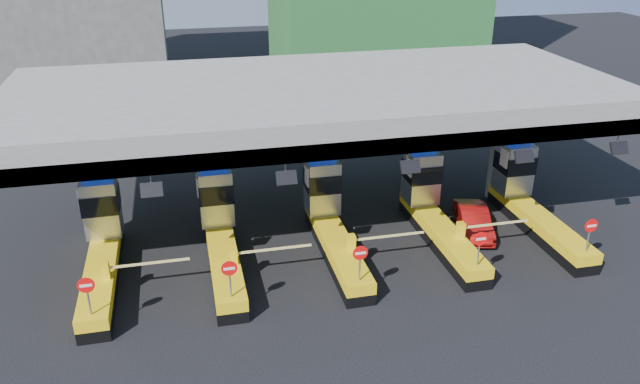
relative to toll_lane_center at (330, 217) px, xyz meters
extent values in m
plane|color=black|center=(0.00, -0.28, -1.40)|extent=(120.00, 120.00, 0.00)
cube|color=slate|center=(0.00, 2.72, 4.85)|extent=(28.00, 12.00, 1.50)
cube|color=#4C4C49|center=(0.00, -2.98, 4.45)|extent=(28.00, 0.60, 0.70)
cube|color=slate|center=(-10.00, 2.72, 1.35)|extent=(1.00, 1.00, 5.50)
cube|color=slate|center=(0.00, 2.72, 1.35)|extent=(1.00, 1.00, 5.50)
cube|color=slate|center=(10.00, 2.72, 1.35)|extent=(1.00, 1.00, 5.50)
cylinder|color=slate|center=(-7.50, -2.98, 3.85)|extent=(0.06, 0.06, 0.50)
cube|color=black|center=(-7.50, -3.18, 3.50)|extent=(0.80, 0.38, 0.54)
cylinder|color=slate|center=(-2.50, -2.98, 3.85)|extent=(0.06, 0.06, 0.50)
cube|color=black|center=(-2.50, -3.18, 3.50)|extent=(0.80, 0.38, 0.54)
cylinder|color=slate|center=(2.50, -2.98, 3.85)|extent=(0.06, 0.06, 0.50)
cube|color=black|center=(2.50, -3.18, 3.50)|extent=(0.80, 0.38, 0.54)
cylinder|color=slate|center=(7.50, -2.98, 3.85)|extent=(0.06, 0.06, 0.50)
cube|color=black|center=(7.50, -3.18, 3.50)|extent=(0.80, 0.38, 0.54)
cylinder|color=slate|center=(12.00, -2.98, 3.85)|extent=(0.06, 0.06, 0.50)
cube|color=black|center=(12.00, -3.18, 3.50)|extent=(0.80, 0.38, 0.54)
cube|color=black|center=(-10.00, -1.28, -1.15)|extent=(1.20, 8.00, 0.50)
cube|color=#E5B70C|center=(-10.00, -1.28, -0.65)|extent=(1.20, 8.00, 0.50)
cube|color=#9EA3A8|center=(-10.00, 1.52, 0.90)|extent=(1.50, 1.50, 2.60)
cube|color=black|center=(-10.00, 1.50, 1.20)|extent=(1.56, 1.56, 0.90)
cube|color=#0C2DBF|center=(-10.00, 1.52, 2.48)|extent=(1.30, 0.35, 0.55)
cube|color=white|center=(-10.80, 1.22, 1.60)|extent=(0.06, 0.70, 0.90)
cylinder|color=slate|center=(-10.00, -4.88, 0.25)|extent=(0.07, 0.07, 1.30)
cylinder|color=red|center=(-10.00, -4.91, 0.85)|extent=(0.60, 0.04, 0.60)
cube|color=white|center=(-10.00, -4.93, 0.85)|extent=(0.42, 0.02, 0.10)
cube|color=#E5B70C|center=(-9.65, -2.48, -0.05)|extent=(0.30, 0.35, 0.70)
cube|color=white|center=(-8.00, -2.48, 0.05)|extent=(3.20, 0.08, 0.08)
cube|color=black|center=(-5.00, -1.28, -1.15)|extent=(1.20, 8.00, 0.50)
cube|color=#E5B70C|center=(-5.00, -1.28, -0.65)|extent=(1.20, 8.00, 0.50)
cube|color=#9EA3A8|center=(-5.00, 1.52, 0.90)|extent=(1.50, 1.50, 2.60)
cube|color=black|center=(-5.00, 1.50, 1.20)|extent=(1.56, 1.56, 0.90)
cube|color=#0C2DBF|center=(-5.00, 1.52, 2.48)|extent=(1.30, 0.35, 0.55)
cube|color=white|center=(-5.80, 1.22, 1.60)|extent=(0.06, 0.70, 0.90)
cylinder|color=slate|center=(-5.00, -4.88, 0.25)|extent=(0.07, 0.07, 1.30)
cylinder|color=red|center=(-5.00, -4.91, 0.85)|extent=(0.60, 0.04, 0.60)
cube|color=white|center=(-5.00, -4.93, 0.85)|extent=(0.42, 0.02, 0.10)
cube|color=#E5B70C|center=(-4.65, -2.48, -0.05)|extent=(0.30, 0.35, 0.70)
cube|color=white|center=(-3.00, -2.48, 0.05)|extent=(3.20, 0.08, 0.08)
cube|color=black|center=(0.00, -1.28, -1.15)|extent=(1.20, 8.00, 0.50)
cube|color=#E5B70C|center=(0.00, -1.28, -0.65)|extent=(1.20, 8.00, 0.50)
cube|color=#9EA3A8|center=(0.00, 1.52, 0.90)|extent=(1.50, 1.50, 2.60)
cube|color=black|center=(0.00, 1.50, 1.20)|extent=(1.56, 1.56, 0.90)
cube|color=#0C2DBF|center=(0.00, 1.52, 2.48)|extent=(1.30, 0.35, 0.55)
cube|color=white|center=(-0.80, 1.22, 1.60)|extent=(0.06, 0.70, 0.90)
cylinder|color=slate|center=(0.00, -4.88, 0.25)|extent=(0.07, 0.07, 1.30)
cylinder|color=red|center=(0.00, -4.91, 0.85)|extent=(0.60, 0.04, 0.60)
cube|color=white|center=(0.00, -4.93, 0.85)|extent=(0.42, 0.02, 0.10)
cube|color=#E5B70C|center=(0.35, -2.48, -0.05)|extent=(0.30, 0.35, 0.70)
cube|color=white|center=(2.00, -2.48, 0.05)|extent=(3.20, 0.08, 0.08)
cube|color=black|center=(5.00, -1.28, -1.15)|extent=(1.20, 8.00, 0.50)
cube|color=#E5B70C|center=(5.00, -1.28, -0.65)|extent=(1.20, 8.00, 0.50)
cube|color=#9EA3A8|center=(5.00, 1.52, 0.90)|extent=(1.50, 1.50, 2.60)
cube|color=black|center=(5.00, 1.50, 1.20)|extent=(1.56, 1.56, 0.90)
cube|color=#0C2DBF|center=(5.00, 1.52, 2.48)|extent=(1.30, 0.35, 0.55)
cube|color=white|center=(4.20, 1.22, 1.60)|extent=(0.06, 0.70, 0.90)
cylinder|color=slate|center=(5.00, -4.88, 0.25)|extent=(0.07, 0.07, 1.30)
cylinder|color=red|center=(5.00, -4.91, 0.85)|extent=(0.60, 0.04, 0.60)
cube|color=white|center=(5.00, -4.93, 0.85)|extent=(0.42, 0.02, 0.10)
cube|color=#E5B70C|center=(5.35, -2.48, -0.05)|extent=(0.30, 0.35, 0.70)
cube|color=white|center=(7.00, -2.48, 0.05)|extent=(3.20, 0.08, 0.08)
cube|color=black|center=(10.00, -1.28, -1.15)|extent=(1.20, 8.00, 0.50)
cube|color=#E5B70C|center=(10.00, -1.28, -0.65)|extent=(1.20, 8.00, 0.50)
cube|color=#9EA3A8|center=(10.00, 1.52, 0.90)|extent=(1.50, 1.50, 2.60)
cube|color=black|center=(10.00, 1.50, 1.20)|extent=(1.56, 1.56, 0.90)
cube|color=#0C2DBF|center=(10.00, 1.52, 2.48)|extent=(1.30, 0.35, 0.55)
cube|color=white|center=(9.20, 1.22, 1.60)|extent=(0.06, 0.70, 0.90)
cylinder|color=slate|center=(10.00, -4.88, 0.25)|extent=(0.07, 0.07, 1.30)
cylinder|color=red|center=(10.00, -4.91, 0.85)|extent=(0.60, 0.04, 0.60)
cube|color=white|center=(10.00, -4.93, 0.85)|extent=(0.42, 0.02, 0.10)
cube|color=#E5B70C|center=(10.35, -2.48, -0.05)|extent=(0.30, 0.35, 0.70)
cube|color=white|center=(12.00, -2.48, 0.05)|extent=(3.20, 0.08, 0.08)
imported|color=maroon|center=(6.97, -0.52, -0.76)|extent=(2.24, 4.07, 1.27)
camera|label=1|loc=(-6.17, -24.75, 12.86)|focal=35.00mm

